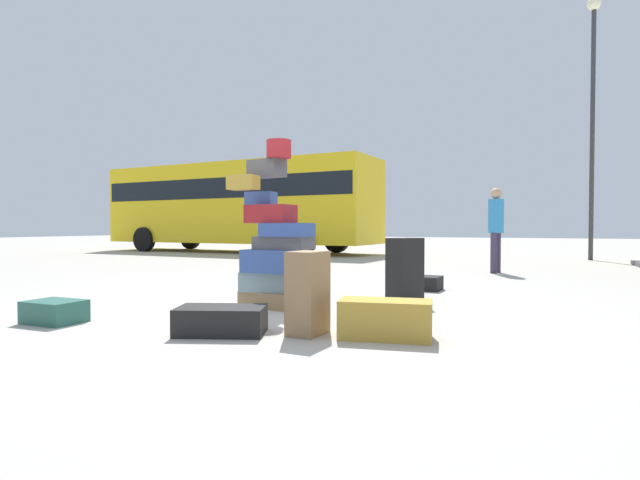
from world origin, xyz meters
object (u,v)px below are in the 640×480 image
suitcase_tower (273,246)px  parked_bus (238,202)px  suitcase_black_behind_tower (423,283)px  suitcase_teal_white_trunk (55,312)px  lamp_post (593,93)px  suitcase_tan_left_side (385,319)px  person_bearded_onlooker (496,222)px  suitcase_brown_foreground_near (308,293)px  suitcase_black_foreground_far (405,271)px  suitcase_black_upright_blue (221,320)px

suitcase_tower → parked_bus: (-7.23, 10.47, 1.14)m
suitcase_black_behind_tower → suitcase_teal_white_trunk: (-2.70, -3.89, 0.01)m
suitcase_tower → lamp_post: lamp_post is taller
suitcase_tan_left_side → person_bearded_onlooker: (0.38, 6.53, 0.84)m
suitcase_brown_foreground_near → person_bearded_onlooker: size_ratio=0.42×
suitcase_black_behind_tower → suitcase_black_foreground_far: bearing=-83.3°
suitcase_black_upright_blue → person_bearded_onlooker: person_bearded_onlooker is taller
person_bearded_onlooker → lamp_post: (2.11, 5.09, 3.57)m
parked_bus → person_bearded_onlooker: bearing=-24.4°
suitcase_black_foreground_far → person_bearded_onlooker: (0.67, 4.71, 0.61)m
person_bearded_onlooker → parked_bus: 10.55m
suitcase_black_foreground_far → person_bearded_onlooker: 4.80m
suitcase_tan_left_side → suitcase_black_foreground_far: size_ratio=0.95×
suitcase_black_foreground_far → person_bearded_onlooker: bearing=106.2°
suitcase_teal_white_trunk → suitcase_black_foreground_far: bearing=40.6°
suitcase_tan_left_side → suitcase_black_upright_blue: (-1.33, -0.39, -0.04)m
suitcase_black_upright_blue → suitcase_black_behind_tower: bearing=54.8°
suitcase_tan_left_side → person_bearded_onlooker: 6.59m
suitcase_black_upright_blue → person_bearded_onlooker: size_ratio=0.44×
suitcase_black_behind_tower → lamp_post: size_ratio=0.07×
suitcase_tan_left_side → lamp_post: size_ratio=0.10×
suitcase_black_behind_tower → suitcase_black_upright_blue: bearing=-101.5°
suitcase_black_foreground_far → parked_bus: parked_bus is taller
suitcase_black_foreground_far → lamp_post: (2.78, 9.80, 4.18)m
suitcase_black_foreground_far → person_bearded_onlooker: person_bearded_onlooker is taller
suitcase_tan_left_side → lamp_post: 12.68m
suitcase_tan_left_side → suitcase_black_foreground_far: bearing=88.9°
suitcase_teal_white_trunk → suitcase_black_upright_blue: size_ratio=0.69×
suitcase_black_behind_tower → suitcase_black_foreground_far: (0.09, -1.47, 0.29)m
suitcase_black_foreground_far → suitcase_black_upright_blue: suitcase_black_foreground_far is taller
suitcase_teal_white_trunk → suitcase_black_foreground_far: 3.71m
suitcase_black_upright_blue → suitcase_brown_foreground_near: suitcase_brown_foreground_near is taller
suitcase_tan_left_side → suitcase_teal_white_trunk: bearing=-178.8°
suitcase_brown_foreground_near → parked_bus: 14.33m
lamp_post → suitcase_black_behind_tower: bearing=-109.0°
suitcase_brown_foreground_near → suitcase_tan_left_side: bearing=13.6°
suitcase_black_behind_tower → suitcase_brown_foreground_near: 3.41m
suitcase_tower → suitcase_teal_white_trunk: bearing=-131.0°
suitcase_black_foreground_far → suitcase_black_upright_blue: 2.46m
suitcase_tower → suitcase_tan_left_side: suitcase_tower is taller
suitcase_tan_left_side → lamp_post: (2.49, 11.62, 4.41)m
suitcase_brown_foreground_near → suitcase_black_behind_tower: bearing=89.4°
suitcase_tan_left_side → suitcase_black_upright_blue: size_ratio=1.01×
suitcase_brown_foreground_near → lamp_post: lamp_post is taller
parked_bus → suitcase_black_foreground_far: bearing=-44.5°
suitcase_tower → lamp_post: bearing=68.7°
suitcase_tower → person_bearded_onlooker: size_ratio=1.13×
suitcase_black_foreground_far → suitcase_brown_foreground_near: (-0.36, -1.92, -0.04)m
suitcase_black_behind_tower → suitcase_teal_white_trunk: suitcase_teal_white_trunk is taller
suitcase_tan_left_side → suitcase_black_foreground_far: suitcase_black_foreground_far is taller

